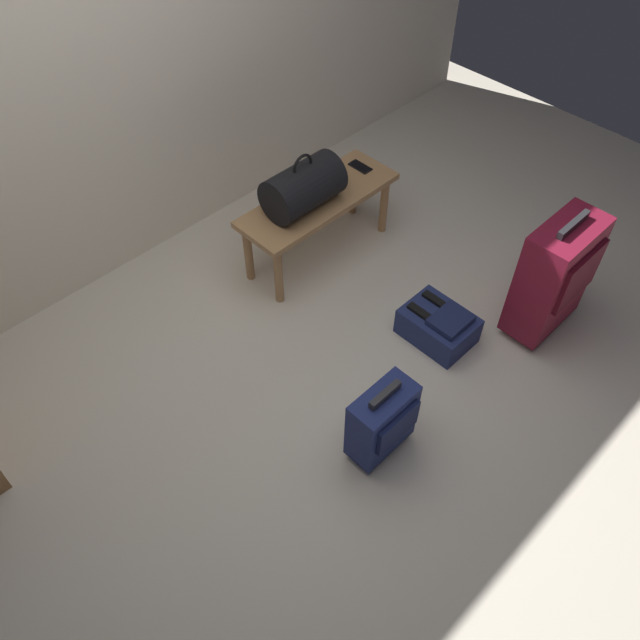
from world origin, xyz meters
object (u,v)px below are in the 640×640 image
at_px(cell_phone, 360,167).
at_px(suitcase_small_navy, 382,421).
at_px(bench, 319,206).
at_px(backpack_navy, 438,325).
at_px(duffel_bag_black, 303,187).
at_px(suitcase_upright_burgundy, 554,276).

relative_size(cell_phone, suitcase_small_navy, 0.31).
distance_m(bench, suitcase_small_navy, 1.41).
bearing_deg(suitcase_small_navy, bench, 57.36).
height_order(cell_phone, backpack_navy, cell_phone).
relative_size(bench, backpack_navy, 2.63).
distance_m(duffel_bag_black, cell_phone, 0.51).
xyz_separation_m(duffel_bag_black, suitcase_small_navy, (-0.64, -1.18, -0.32)).
distance_m(duffel_bag_black, suitcase_upright_burgundy, 1.41).
xyz_separation_m(suitcase_upright_burgundy, suitcase_small_navy, (-1.22, 0.09, -0.14)).
xyz_separation_m(bench, cell_phone, (0.38, 0.03, 0.07)).
relative_size(duffel_bag_black, cell_phone, 3.06).
bearing_deg(backpack_navy, suitcase_small_navy, -161.91).
bearing_deg(backpack_navy, suitcase_upright_burgundy, -35.16).
height_order(duffel_bag_black, backpack_navy, duffel_bag_black).
bearing_deg(bench, duffel_bag_black, 180.00).
relative_size(bench, duffel_bag_black, 2.27).
distance_m(cell_phone, suitcase_upright_burgundy, 1.31).
height_order(bench, duffel_bag_black, duffel_bag_black).
bearing_deg(cell_phone, backpack_navy, -112.03).
bearing_deg(suitcase_upright_burgundy, bench, 109.82).
xyz_separation_m(bench, suitcase_small_navy, (-0.76, -1.18, -0.12)).
xyz_separation_m(suitcase_small_navy, backpack_navy, (0.74, 0.24, -0.15)).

